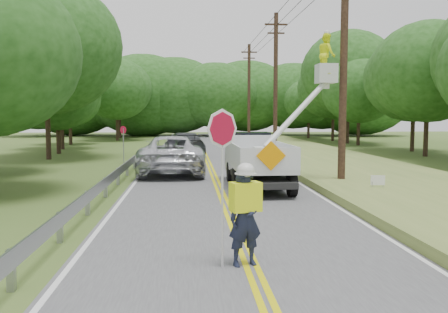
{
  "coord_description": "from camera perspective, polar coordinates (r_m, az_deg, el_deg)",
  "views": [
    {
      "loc": [
        -1.18,
        -9.9,
        2.9
      ],
      "look_at": [
        0.0,
        6.0,
        1.5
      ],
      "focal_mm": 38.46,
      "sensor_mm": 36.0,
      "label": 1
    }
  ],
  "objects": [
    {
      "name": "suv_darkgrey",
      "position": [
        33.88,
        -4.74,
        1.5
      ],
      "size": [
        3.23,
        5.95,
        1.64
      ],
      "primitive_type": "imported",
      "rotation": [
        0.0,
        0.0,
        3.32
      ],
      "color": "#32363A",
      "rests_on": "road"
    },
    {
      "name": "treeline_horizon",
      "position": [
        66.25,
        -3.11,
        7.25
      ],
      "size": [
        56.46,
        14.78,
        11.19
      ],
      "color": "#1A4312",
      "rests_on": "ground"
    },
    {
      "name": "flagger",
      "position": [
        9.15,
        2.48,
        -6.44
      ],
      "size": [
        1.12,
        0.61,
        2.98
      ],
      "color": "#191E33",
      "rests_on": "road"
    },
    {
      "name": "yard_sign",
      "position": [
        18.05,
        17.81,
        -2.79
      ],
      "size": [
        0.5,
        0.09,
        0.73
      ],
      "color": "white",
      "rests_on": "ground"
    },
    {
      "name": "ground",
      "position": [
        10.39,
        2.49,
        -11.19
      ],
      "size": [
        140.0,
        140.0,
        0.0
      ],
      "primitive_type": "plane",
      "color": "#38501E",
      "rests_on": "ground"
    },
    {
      "name": "treeline_right",
      "position": [
        38.51,
        21.42,
        9.22
      ],
      "size": [
        10.82,
        54.06,
        11.28
      ],
      "color": "#332319",
      "rests_on": "ground"
    },
    {
      "name": "stop_sign_permanent",
      "position": [
        28.92,
        -11.87,
        2.04
      ],
      "size": [
        0.34,
        0.37,
        2.23
      ],
      "color": "gray",
      "rests_on": "ground"
    },
    {
      "name": "tall_grass_verge",
      "position": [
        25.45,
        14.78,
        -1.36
      ],
      "size": [
        7.0,
        96.0,
        0.3
      ],
      "primitive_type": "cube",
      "color": "#5D7134",
      "rests_on": "ground"
    },
    {
      "name": "bucket_truck",
      "position": [
        19.77,
        4.36,
        0.74
      ],
      "size": [
        4.21,
        6.1,
        6.08
      ],
      "color": "black",
      "rests_on": "road"
    },
    {
      "name": "utility_poles",
      "position": [
        27.72,
        8.79,
        9.86
      ],
      "size": [
        1.6,
        43.3,
        10.0
      ],
      "color": "black",
      "rests_on": "ground"
    },
    {
      "name": "treeline_left",
      "position": [
        38.45,
        -18.01,
        9.01
      ],
      "size": [
        10.53,
        55.71,
        11.48
      ],
      "color": "#332319",
      "rests_on": "ground"
    },
    {
      "name": "guardrail",
      "position": [
        25.08,
        -10.72,
        -0.44
      ],
      "size": [
        0.18,
        48.0,
        0.77
      ],
      "color": "gray",
      "rests_on": "ground"
    },
    {
      "name": "suv_silver",
      "position": [
        23.7,
        -6.26,
        0.25
      ],
      "size": [
        3.18,
        6.71,
        1.85
      ],
      "primitive_type": "imported",
      "rotation": [
        0.0,
        0.0,
        3.16
      ],
      "color": "silver",
      "rests_on": "road"
    },
    {
      "name": "road",
      "position": [
        24.11,
        -1.41,
        -1.87
      ],
      "size": [
        7.2,
        96.0,
        0.03
      ],
      "color": "#47484A",
      "rests_on": "ground"
    }
  ]
}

